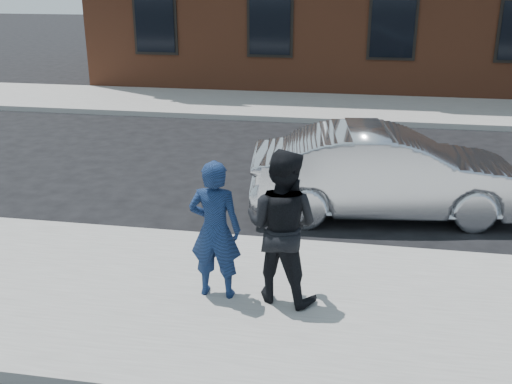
# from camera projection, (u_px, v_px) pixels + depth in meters

# --- Properties ---
(ground) EXTENTS (100.00, 100.00, 0.00)m
(ground) POSITION_uv_depth(u_px,v_px,m) (409.00, 315.00, 7.11)
(ground) COLOR black
(ground) RESTS_ON ground
(near_sidewalk) EXTENTS (50.00, 3.50, 0.15)m
(near_sidewalk) POSITION_uv_depth(u_px,v_px,m) (411.00, 321.00, 6.85)
(near_sidewalk) COLOR gray
(near_sidewalk) RESTS_ON ground
(near_curb) EXTENTS (50.00, 0.10, 0.15)m
(near_curb) POSITION_uv_depth(u_px,v_px,m) (403.00, 253.00, 8.52)
(near_curb) COLOR #999691
(near_curb) RESTS_ON ground
(far_sidewalk) EXTENTS (50.00, 3.50, 0.15)m
(far_sidewalk) POSITION_uv_depth(u_px,v_px,m) (385.00, 109.00, 17.48)
(far_sidewalk) COLOR gray
(far_sidewalk) RESTS_ON ground
(far_curb) EXTENTS (50.00, 0.10, 0.15)m
(far_curb) POSITION_uv_depth(u_px,v_px,m) (387.00, 124.00, 15.82)
(far_curb) COLOR #999691
(far_curb) RESTS_ON ground
(silver_sedan) EXTENTS (4.63, 2.11, 1.47)m
(silver_sedan) POSITION_uv_depth(u_px,v_px,m) (387.00, 172.00, 9.85)
(silver_sedan) COLOR #B7BABF
(silver_sedan) RESTS_ON ground
(man_hoodie) EXTENTS (0.63, 0.49, 1.70)m
(man_hoodie) POSITION_uv_depth(u_px,v_px,m) (215.00, 230.00, 7.01)
(man_hoodie) COLOR navy
(man_hoodie) RESTS_ON near_sidewalk
(man_peacoat) EXTENTS (1.06, 0.92, 1.85)m
(man_peacoat) POSITION_uv_depth(u_px,v_px,m) (282.00, 226.00, 6.91)
(man_peacoat) COLOR black
(man_peacoat) RESTS_ON near_sidewalk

